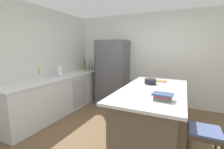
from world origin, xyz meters
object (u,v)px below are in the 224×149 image
gin_bottle (91,67)px  wine_bottle (85,66)px  refrigerator (113,72)px  cutting_board (158,81)px  paper_towel_roll (60,71)px  bar_stool (204,140)px  flower_vase (39,77)px  mixing_bowl (150,81)px  whiskey_bottle (90,67)px  cookbook_stack (163,96)px  sink_faucet (51,72)px  olive_oil_bottle (85,67)px  kitchen_island (152,114)px

gin_bottle → wine_bottle: 0.19m
refrigerator → cutting_board: refrigerator is taller
paper_towel_roll → gin_bottle: 1.27m
refrigerator → bar_stool: refrigerator is taller
flower_vase → mixing_bowl: (2.19, 0.71, -0.03)m
whiskey_bottle → cookbook_stack: 3.44m
gin_bottle → sink_faucet: bearing=-95.0°
flower_vase → gin_bottle: size_ratio=1.07×
olive_oil_bottle → wine_bottle: bearing=124.8°
refrigerator → cutting_board: bearing=-30.3°
gin_bottle → mixing_bowl: 2.50m
cookbook_stack → refrigerator: bearing=129.1°
cookbook_stack → wine_bottle: bearing=142.5°
cutting_board → refrigerator: bearing=149.7°
paper_towel_roll → wine_bottle: wine_bottle is taller
kitchen_island → olive_oil_bottle: bearing=149.7°
refrigerator → wine_bottle: 0.98m
kitchen_island → bar_stool: size_ratio=3.02×
paper_towel_roll → whiskey_bottle: (0.01, 1.37, -0.04)m
paper_towel_roll → mixing_bowl: paper_towel_roll is taller
flower_vase → olive_oil_bottle: 1.78m
refrigerator → cookbook_stack: bearing=-50.9°
sink_faucet → cookbook_stack: sink_faucet is taller
paper_towel_roll → whiskey_bottle: 1.37m
sink_faucet → cutting_board: sink_faucet is taller
sink_faucet → mixing_bowl: size_ratio=1.34×
bar_stool → sink_faucet: bearing=166.7°
flower_vase → whiskey_bottle: (-0.07, 2.06, -0.00)m
kitchen_island → wine_bottle: 2.93m
bar_stool → olive_oil_bottle: bearing=145.9°
cutting_board → cookbook_stack: bearing=-79.0°
bar_stool → olive_oil_bottle: (-3.11, 2.11, 0.47)m
cutting_board → paper_towel_roll: bearing=-171.5°
paper_towel_roll → cutting_board: (2.38, 0.35, -0.11)m
cookbook_stack → kitchen_island: bearing=111.1°
kitchen_island → cutting_board: 0.82m
paper_towel_roll → bar_stool: bearing=-18.2°
refrigerator → kitchen_island: bearing=-45.8°
kitchen_island → olive_oil_bottle: 2.83m
bar_stool → refrigerator: bearing=134.6°
bar_stool → olive_oil_bottle: size_ratio=2.43×
kitchen_island → mixing_bowl: bearing=110.6°
refrigerator → wine_bottle: refrigerator is taller
mixing_bowl → cutting_board: mixing_bowl is taller
wine_bottle → mixing_bowl: size_ratio=1.57×
whiskey_bottle → cutting_board: 2.57m
cookbook_stack → cutting_board: (-0.24, 1.24, -0.04)m
bar_stool → gin_bottle: (-3.01, 2.29, 0.47)m
kitchen_island → gin_bottle: gin_bottle is taller
kitchen_island → olive_oil_bottle: olive_oil_bottle is taller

